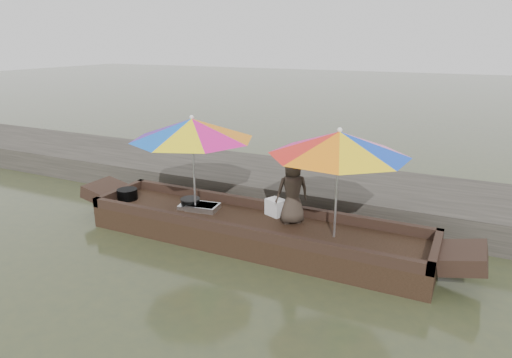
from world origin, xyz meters
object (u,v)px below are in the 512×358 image
at_px(supply_bag, 276,207).
at_px(umbrella_bow, 194,164).
at_px(charcoal_grill, 190,203).
at_px(tray_crayfish, 203,207).
at_px(tray_scallop, 195,206).
at_px(vendor, 292,191).
at_px(umbrella_stern, 337,184).
at_px(boat_hull, 253,232).
at_px(cooking_pot, 127,194).

xyz_separation_m(supply_bag, umbrella_bow, (-1.24, -0.40, 0.65)).
bearing_deg(charcoal_grill, umbrella_bow, -29.14).
relative_size(tray_crayfish, charcoal_grill, 1.63).
distance_m(charcoal_grill, supply_bag, 1.43).
height_order(tray_scallop, vendor, vendor).
bearing_deg(charcoal_grill, tray_crayfish, 0.80).
bearing_deg(umbrella_stern, boat_hull, 180.00).
distance_m(boat_hull, vendor, 0.90).
bearing_deg(tray_crayfish, cooking_pot, -174.43).
xyz_separation_m(tray_scallop, supply_bag, (1.32, 0.29, 0.10)).
height_order(cooking_pot, umbrella_stern, umbrella_stern).
height_order(cooking_pot, umbrella_bow, umbrella_bow).
bearing_deg(cooking_pot, vendor, 5.46).
height_order(cooking_pot, vendor, vendor).
xyz_separation_m(tray_crayfish, charcoal_grill, (-0.24, -0.00, 0.03)).
xyz_separation_m(boat_hull, umbrella_bow, (-1.04, 0.00, 0.95)).
distance_m(boat_hull, umbrella_bow, 1.41).
distance_m(cooking_pot, tray_scallop, 1.30).
height_order(tray_crayfish, charcoal_grill, charcoal_grill).
bearing_deg(charcoal_grill, tray_scallop, 15.32).
bearing_deg(umbrella_stern, charcoal_grill, 178.00).
relative_size(supply_bag, umbrella_bow, 0.15).
bearing_deg(umbrella_bow, cooking_pot, -177.82).
bearing_deg(supply_bag, tray_scallop, -167.43).
distance_m(vendor, umbrella_bow, 1.62).
bearing_deg(supply_bag, cooking_pot, -170.13).
bearing_deg(vendor, charcoal_grill, -33.53).
relative_size(tray_crayfish, umbrella_bow, 0.26).
bearing_deg(tray_crayfish, umbrella_bow, -133.68).
xyz_separation_m(vendor, umbrella_stern, (0.73, -0.23, 0.27)).
distance_m(tray_crayfish, vendor, 1.57).
height_order(cooking_pot, tray_scallop, cooking_pot).
bearing_deg(tray_crayfish, supply_bag, 15.11).
distance_m(tray_crayfish, umbrella_stern, 2.34).
relative_size(vendor, umbrella_bow, 0.52).
xyz_separation_m(tray_scallop, charcoal_grill, (-0.08, -0.02, 0.04)).
xyz_separation_m(cooking_pot, umbrella_bow, (1.36, 0.05, 0.68)).
bearing_deg(umbrella_bow, umbrella_stern, 0.00).
height_order(umbrella_bow, umbrella_stern, same).
distance_m(cooking_pot, umbrella_stern, 3.74).
xyz_separation_m(boat_hull, tray_scallop, (-1.12, 0.11, 0.21)).
relative_size(charcoal_grill, umbrella_bow, 0.16).
bearing_deg(supply_bag, boat_hull, -116.11).
bearing_deg(umbrella_stern, vendor, 162.61).
bearing_deg(boat_hull, tray_scallop, 174.52).
height_order(boat_hull, cooking_pot, cooking_pot).
height_order(tray_crayfish, supply_bag, supply_bag).
distance_m(boat_hull, tray_scallop, 1.14).
relative_size(boat_hull, cooking_pot, 15.44).
bearing_deg(cooking_pot, tray_crayfish, 5.57).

